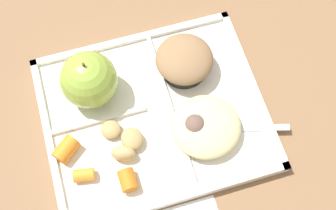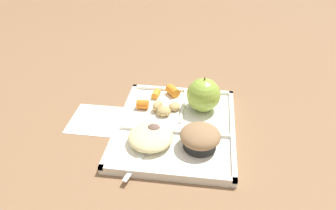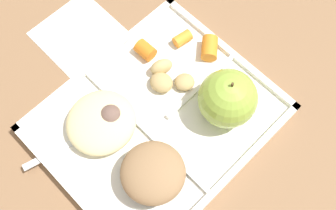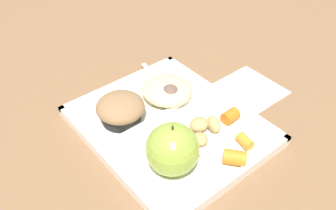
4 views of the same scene
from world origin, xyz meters
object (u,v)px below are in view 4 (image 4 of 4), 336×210
lunch_tray (169,127)px  green_apple (172,149)px  plastic_fork (160,86)px  bran_muffin (121,109)px

lunch_tray → green_apple: size_ratio=3.59×
green_apple → plastic_fork: 0.22m
lunch_tray → plastic_fork: bearing=-29.3°
lunch_tray → plastic_fork: 0.11m
green_apple → bran_muffin: size_ratio=1.04×
bran_muffin → plastic_fork: 0.12m
lunch_tray → bran_muffin: 0.09m
bran_muffin → plastic_fork: size_ratio=0.54×
bran_muffin → plastic_fork: (0.03, -0.11, -0.02)m
green_apple → plastic_fork: green_apple is taller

